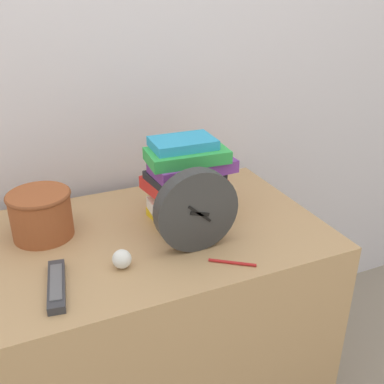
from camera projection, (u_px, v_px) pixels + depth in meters
wall_back at (76, 52)px, 1.38m from camera, size 6.00×0.04×2.40m
desk at (127, 339)px, 1.42m from camera, size 1.18×0.63×0.74m
desk_clock at (197, 211)px, 1.17m from camera, size 0.23×0.05×0.23m
book_stack at (187, 181)px, 1.32m from camera, size 0.26×0.20×0.25m
basket at (41, 213)px, 1.24m from camera, size 0.18×0.18×0.13m
tv_remote at (57, 285)px, 1.05m from camera, size 0.07×0.19×0.02m
crumpled_paper_ball at (122, 259)px, 1.12m from camera, size 0.05×0.05×0.05m
pen at (232, 263)px, 1.15m from camera, size 0.10×0.08×0.01m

